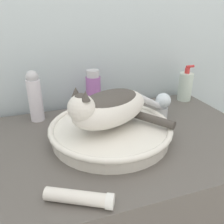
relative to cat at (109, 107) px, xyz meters
The scene contains 9 objects.
wall_back 0.44m from the cat, 86.70° to the left, with size 8.00×0.05×2.40m.
vanity_counter 0.54m from the cat, 11.21° to the right, with size 1.03×0.62×0.84m.
sink_basin 0.09m from the cat, 34.14° to the left, with size 0.42×0.42×0.06m.
cat is the anchor object (origin of this frame).
faucet 0.25m from the cat, 16.67° to the left, with size 0.16×0.08×0.14m.
mouthwash_bottle 0.24m from the cat, 87.71° to the left, with size 0.06×0.06×0.19m.
soap_pump_bottle 0.52m from the cat, 26.96° to the left, with size 0.07×0.07×0.17m.
lotion_bottle_white 0.33m from the cat, 133.72° to the left, with size 0.05×0.05×0.20m.
cream_tube 0.32m from the cat, 121.05° to the right, with size 0.16×0.11×0.04m.
Camera 1 is at (-0.24, -0.36, 1.26)m, focal length 38.00 mm.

